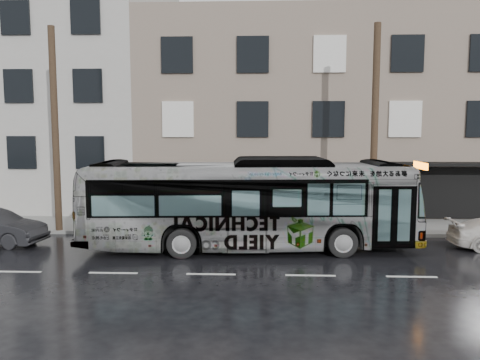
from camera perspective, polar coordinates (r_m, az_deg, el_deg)
The scene contains 7 objects.
ground at distance 17.82m, azimuth -2.72°, elevation -9.00°, with size 120.00×120.00×0.00m, color black.
sidewalk at distance 22.56m, azimuth -1.61°, elevation -5.60°, with size 90.00×3.60×0.15m, color gray.
building_taupe at distance 30.06m, azimuth 9.05°, elevation 7.62°, with size 20.00×12.00×11.00m, color #796C5D.
utility_pole_front at distance 21.04m, azimuth 16.08°, elevation 5.87°, with size 0.30×0.30×9.00m, color #413220.
utility_pole_rear at distance 22.36m, azimuth -21.60°, elevation 5.68°, with size 0.30×0.30×9.00m, color #413220.
sign_post at distance 21.57m, azimuth 18.67°, elevation -3.01°, with size 0.06×0.06×2.40m, color slate.
bus at distance 18.20m, azimuth 1.04°, elevation -2.92°, with size 3.01×12.86×3.58m, color #B2B2B2.
Camera 1 is at (1.55, -17.14, 4.61)m, focal length 35.00 mm.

